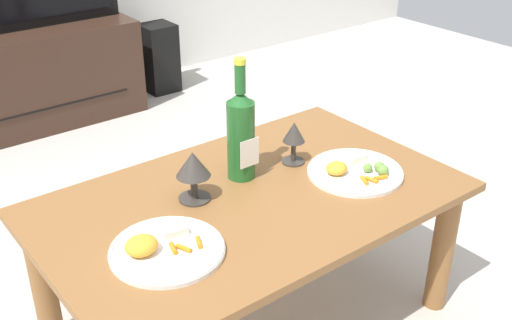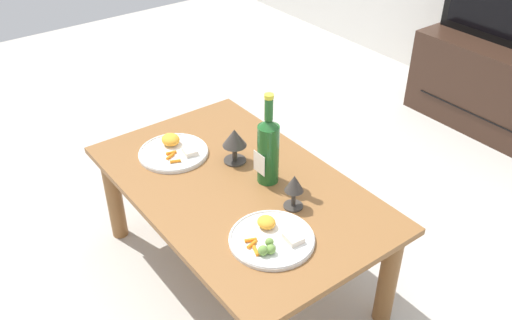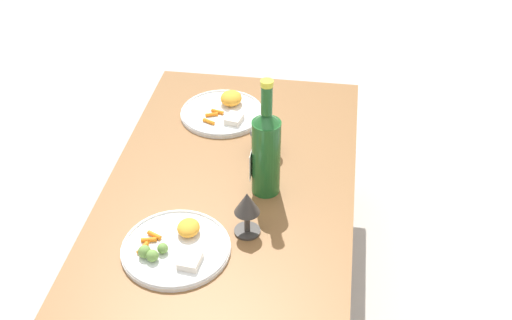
# 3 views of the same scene
# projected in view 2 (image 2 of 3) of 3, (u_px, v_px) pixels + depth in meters

# --- Properties ---
(ground_plane) EXTENTS (6.40, 6.40, 0.00)m
(ground_plane) POSITION_uv_depth(u_px,v_px,m) (240.00, 272.00, 2.33)
(ground_plane) COLOR #B7B2A8
(dining_table) EXTENTS (1.17, 0.72, 0.46)m
(dining_table) POSITION_uv_depth(u_px,v_px,m) (238.00, 201.00, 2.12)
(dining_table) COLOR brown
(dining_table) RESTS_ON ground_plane
(wine_bottle) EXTENTS (0.08, 0.08, 0.36)m
(wine_bottle) POSITION_uv_depth(u_px,v_px,m) (268.00, 148.00, 2.01)
(wine_bottle) COLOR #1E5923
(wine_bottle) RESTS_ON dining_table
(goblet_left) EXTENTS (0.10, 0.10, 0.15)m
(goblet_left) POSITION_uv_depth(u_px,v_px,m) (234.00, 140.00, 2.15)
(goblet_left) COLOR #38332D
(goblet_left) RESTS_ON dining_table
(goblet_right) EXTENTS (0.07, 0.07, 0.13)m
(goblet_right) POSITION_uv_depth(u_px,v_px,m) (294.00, 186.00, 1.91)
(goblet_right) COLOR #38332D
(goblet_right) RESTS_ON dining_table
(dinner_plate_left) EXTENTS (0.28, 0.28, 0.06)m
(dinner_plate_left) POSITION_uv_depth(u_px,v_px,m) (174.00, 151.00, 2.24)
(dinner_plate_left) COLOR white
(dinner_plate_left) RESTS_ON dining_table
(dinner_plate_right) EXTENTS (0.28, 0.28, 0.05)m
(dinner_plate_right) POSITION_uv_depth(u_px,v_px,m) (272.00, 238.00, 1.81)
(dinner_plate_right) COLOR white
(dinner_plate_right) RESTS_ON dining_table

